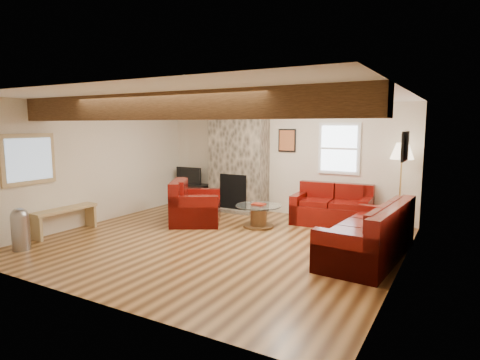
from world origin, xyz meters
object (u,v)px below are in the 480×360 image
object	(u,v)px
coffee_table	(258,216)
tv_cabinet	(191,194)
loveseat	(332,205)
sofa_three	(368,231)
television	(191,175)
floor_lamp	(402,156)
armchair_red	(196,202)

from	to	relation	value
coffee_table	tv_cabinet	bearing A→B (deg)	154.56
loveseat	tv_cabinet	world-z (taller)	loveseat
sofa_three	television	bearing A→B (deg)	-108.50
sofa_three	coffee_table	distance (m)	2.48
floor_lamp	tv_cabinet	bearing A→B (deg)	178.94
loveseat	tv_cabinet	bearing A→B (deg)	171.86
armchair_red	television	world-z (taller)	television
sofa_three	loveseat	world-z (taller)	sofa_three
tv_cabinet	floor_lamp	xyz separation A→B (m)	(5.10, -0.09, 1.19)
coffee_table	television	size ratio (longest dim) A/B	1.23
loveseat	armchair_red	world-z (taller)	armchair_red
tv_cabinet	armchair_red	bearing A→B (deg)	-50.44
sofa_three	tv_cabinet	distance (m)	5.36
floor_lamp	television	bearing A→B (deg)	178.94
sofa_three	coffee_table	xyz separation A→B (m)	(-2.32, 0.85, -0.20)
television	floor_lamp	bearing A→B (deg)	-1.06
floor_lamp	coffee_table	bearing A→B (deg)	-155.32
coffee_table	tv_cabinet	world-z (taller)	tv_cabinet
loveseat	coffee_table	distance (m)	1.55
armchair_red	tv_cabinet	xyz separation A→B (m)	(-1.30, 1.58, -0.18)
loveseat	coffee_table	bearing A→B (deg)	-146.02
coffee_table	television	xyz separation A→B (m)	(-2.61, 1.24, 0.53)
television	loveseat	bearing A→B (deg)	-4.48
sofa_three	television	size ratio (longest dim) A/B	2.95
coffee_table	tv_cabinet	size ratio (longest dim) A/B	0.86
loveseat	floor_lamp	size ratio (longest dim) A/B	0.92
armchair_red	coffee_table	distance (m)	1.36
loveseat	tv_cabinet	xyz separation A→B (m)	(-3.83, 0.30, -0.14)
armchair_red	coffee_table	bearing A→B (deg)	-105.37
sofa_three	armchair_red	xyz separation A→B (m)	(-3.63, 0.51, 0.02)
armchair_red	floor_lamp	distance (m)	4.20
sofa_three	coffee_table	size ratio (longest dim) A/B	2.40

